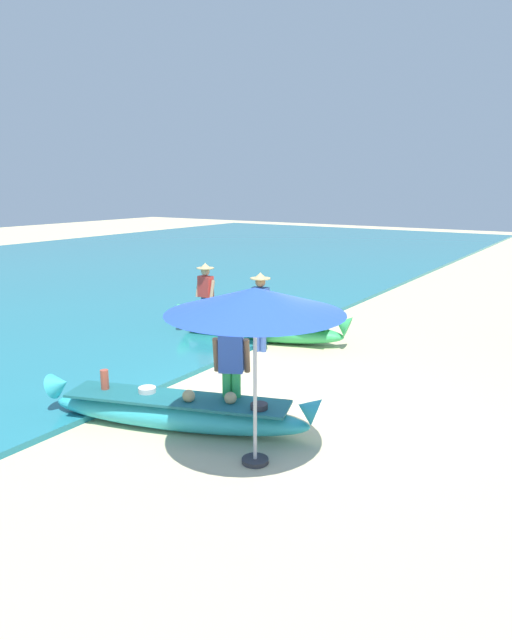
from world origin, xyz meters
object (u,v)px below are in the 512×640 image
(boat_green_midground, at_px, (260,328))
(person_tourist_customer, at_px, (231,366))
(person_vendor_assistant, at_px, (206,291))
(person_vendor_hatted, at_px, (260,306))
(patio_umbrella_large, at_px, (255,302))
(boat_cyan_foreground, at_px, (177,411))

(boat_green_midground, distance_m, person_tourist_customer, 5.00)
(person_vendor_assistant, bearing_deg, person_vendor_hatted, -22.23)
(boat_green_midground, xyz_separation_m, person_tourist_customer, (2.30, -4.39, 0.68))
(person_tourist_customer, relative_size, patio_umbrella_large, 0.73)
(person_vendor_hatted, relative_size, person_vendor_assistant, 1.04)
(person_vendor_hatted, xyz_separation_m, person_vendor_assistant, (-2.21, 0.90, -0.04))
(patio_umbrella_large, bearing_deg, boat_cyan_foreground, 170.15)
(boat_cyan_foreground, relative_size, person_tourist_customer, 2.48)
(boat_cyan_foreground, height_order, person_tourist_customer, person_tourist_customer)
(person_vendor_hatted, xyz_separation_m, person_tourist_customer, (1.82, -3.65, -0.05))
(boat_cyan_foreground, distance_m, patio_umbrella_large, 2.51)
(person_tourist_customer, height_order, patio_umbrella_large, patio_umbrella_large)
(boat_green_midground, height_order, person_vendor_hatted, person_vendor_hatted)
(boat_cyan_foreground, height_order, patio_umbrella_large, patio_umbrella_large)
(boat_green_midground, xyz_separation_m, person_vendor_hatted, (0.47, -0.75, 0.73))
(person_vendor_assistant, bearing_deg, person_tourist_customer, -48.44)
(person_vendor_hatted, distance_m, person_vendor_assistant, 2.39)
(person_tourist_customer, distance_m, person_vendor_assistant, 6.08)
(boat_cyan_foreground, height_order, person_vendor_assistant, person_vendor_assistant)
(boat_cyan_foreground, xyz_separation_m, person_vendor_assistant, (-3.36, 5.03, 0.71))
(boat_green_midground, bearing_deg, person_vendor_hatted, -57.75)
(person_vendor_hatted, xyz_separation_m, patio_umbrella_large, (2.74, -4.41, 1.17))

